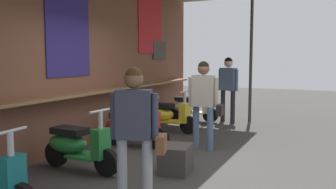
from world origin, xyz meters
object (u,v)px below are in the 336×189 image
object	(u,v)px
scooter_red	(131,127)
scooter_yellow	(166,115)
shopper_browsing	(204,96)
shopper_passing	(228,82)
merchandise_crate	(176,159)
scooter_cream	(190,107)
scooter_green	(76,145)
shopper_with_handbag	(136,123)

from	to	relation	value
scooter_red	scooter_yellow	bearing A→B (deg)	85.50
shopper_browsing	shopper_passing	bearing A→B (deg)	1.70
shopper_passing	merchandise_crate	xyz separation A→B (m)	(-4.44, -0.45, -0.86)
shopper_passing	scooter_cream	bearing A→B (deg)	-57.59
scooter_cream	merchandise_crate	distance (m)	4.38
scooter_cream	shopper_passing	xyz separation A→B (m)	(0.30, -0.97, 0.68)
shopper_browsing	merchandise_crate	size ratio (longest dim) A/B	3.11
scooter_green	scooter_yellow	world-z (taller)	same
scooter_red	merchandise_crate	bearing A→B (deg)	-41.26
scooter_green	shopper_browsing	world-z (taller)	shopper_browsing
scooter_green	shopper_passing	world-z (taller)	shopper_passing
shopper_browsing	shopper_passing	distance (m)	3.01
scooter_yellow	scooter_green	bearing A→B (deg)	-86.47
scooter_yellow	merchandise_crate	size ratio (longest dim) A/B	2.65
merchandise_crate	scooter_green	bearing A→B (deg)	111.55
merchandise_crate	scooter_yellow	bearing A→B (deg)	28.14
shopper_browsing	shopper_passing	size ratio (longest dim) A/B	0.96
scooter_yellow	shopper_passing	distance (m)	2.15
scooter_yellow	shopper_browsing	distance (m)	1.89
shopper_with_handbag	shopper_browsing	xyz separation A→B (m)	(2.78, 0.15, 0.03)
scooter_green	scooter_red	bearing A→B (deg)	93.62
scooter_yellow	scooter_cream	world-z (taller)	same
scooter_red	shopper_browsing	xyz separation A→B (m)	(0.40, -1.34, 0.61)
scooter_yellow	merchandise_crate	world-z (taller)	scooter_yellow
shopper_browsing	scooter_green	bearing A→B (deg)	140.88
scooter_cream	scooter_green	bearing A→B (deg)	-91.43
scooter_red	shopper_passing	xyz separation A→B (m)	(3.39, -0.97, 0.68)
scooter_green	scooter_yellow	size ratio (longest dim) A/B	1.00
scooter_red	merchandise_crate	world-z (taller)	scooter_red
scooter_cream	shopper_browsing	distance (m)	3.06
scooter_green	merchandise_crate	world-z (taller)	scooter_green
shopper_with_handbag	merchandise_crate	xyz separation A→B (m)	(1.32, 0.08, -0.77)
scooter_cream	shopper_browsing	world-z (taller)	shopper_browsing
shopper_passing	merchandise_crate	world-z (taller)	shopper_passing
scooter_red	shopper_passing	world-z (taller)	shopper_passing
scooter_green	shopper_browsing	size ratio (longest dim) A/B	0.85
scooter_cream	shopper_browsing	xyz separation A→B (m)	(-2.69, -1.34, 0.61)
scooter_yellow	shopper_with_handbag	bearing A→B (deg)	-65.82
scooter_red	shopper_with_handbag	xyz separation A→B (m)	(-2.38, -1.49, 0.58)
scooter_cream	shopper_passing	size ratio (longest dim) A/B	0.82
merchandise_crate	shopper_browsing	bearing A→B (deg)	2.77
shopper_browsing	shopper_passing	world-z (taller)	shopper_passing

